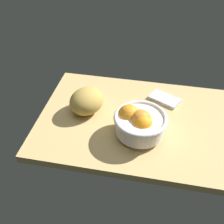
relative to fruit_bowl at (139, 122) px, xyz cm
name	(u,v)px	position (x,y,z in cm)	size (l,w,h in cm)	color
ground_plane	(137,122)	(1.14, -7.84, -7.34)	(76.05, 52.42, 3.00)	tan
fruit_bowl	(139,122)	(0.00, 0.00, 0.00)	(18.90, 18.90, 10.86)	white
bread_loaf	(87,101)	(21.56, -9.30, -0.98)	(14.47, 12.39, 9.73)	#B49344
napkin_folded	(165,99)	(-8.56, -22.01, -5.24)	(12.41, 6.89, 1.20)	#B9B8C0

